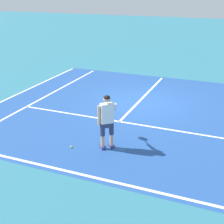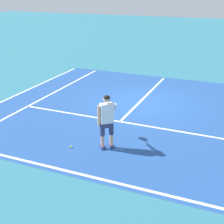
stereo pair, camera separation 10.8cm
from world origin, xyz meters
TOP-DOWN VIEW (x-y plane):
  - ground_plane at (0.00, 0.00)m, footprint 80.00×80.00m
  - court_inner_surface at (0.00, -0.91)m, footprint 10.98×10.48m
  - line_baseline at (0.00, -5.95)m, footprint 10.98×0.10m
  - line_service at (0.00, -2.27)m, footprint 8.23×0.10m
  - line_centre_service at (0.00, 0.93)m, footprint 0.10×6.40m
  - line_singles_left at (-4.12, -0.91)m, footprint 0.10×10.08m
  - line_doubles_left at (-5.49, -0.91)m, footprint 0.10×10.08m
  - tennis_player at (0.37, -4.30)m, footprint 0.68×1.19m
  - tennis_ball_near_feet at (-0.64, -4.73)m, footprint 0.07×0.07m
  - tennis_ball_by_baseline at (-0.18, -3.36)m, footprint 0.07×0.07m

SIDE VIEW (x-z plane):
  - ground_plane at x=0.00m, z-range 0.00..0.00m
  - court_inner_surface at x=0.00m, z-range 0.00..0.00m
  - line_baseline at x=0.00m, z-range 0.00..0.01m
  - line_service at x=0.00m, z-range 0.00..0.01m
  - line_centre_service at x=0.00m, z-range 0.00..0.01m
  - line_singles_left at x=-4.12m, z-range 0.00..0.01m
  - line_doubles_left at x=-5.49m, z-range 0.00..0.01m
  - tennis_ball_near_feet at x=-0.64m, z-range 0.00..0.07m
  - tennis_ball_by_baseline at x=-0.18m, z-range 0.00..0.07m
  - tennis_player at x=0.37m, z-range 0.13..1.85m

